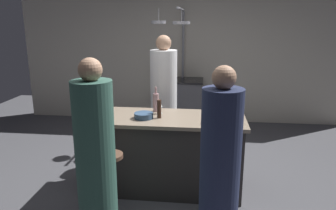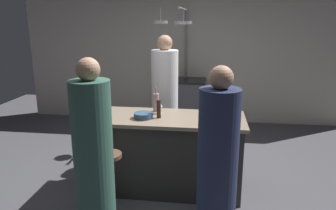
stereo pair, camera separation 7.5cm
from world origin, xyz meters
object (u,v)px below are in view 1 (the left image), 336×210
at_px(wine_glass_by_chef, 229,113).
at_px(mixing_bowl_steel, 211,120).
at_px(guest_left, 96,159).
at_px(stove_range, 182,102).
at_px(wine_glass_near_right_guest, 160,105).
at_px(bar_stool_right, 213,187).
at_px(guest_right, 220,167).
at_px(chef, 164,103).
at_px(wine_glass_near_left_guest, 214,105).
at_px(bar_stool_left, 111,182).
at_px(pepper_mill, 159,109).
at_px(wine_bottle_red, 224,103).
at_px(wine_bottle_rose, 156,102).
at_px(wine_bottle_white, 227,107).
at_px(mixing_bowl_blue, 144,116).

bearing_deg(wine_glass_by_chef, mixing_bowl_steel, -163.39).
bearing_deg(guest_left, stove_range, 81.30).
bearing_deg(wine_glass_near_right_guest, bar_stool_right, -49.67).
relative_size(guest_right, wine_glass_near_right_guest, 11.19).
height_order(chef, wine_glass_near_left_guest, chef).
xyz_separation_m(bar_stool_right, bar_stool_left, (-1.03, 0.00, 0.00)).
relative_size(pepper_mill, wine_bottle_red, 0.64).
bearing_deg(chef, wine_bottle_rose, -90.58).
relative_size(wine_bottle_white, wine_bottle_rose, 1.08).
bearing_deg(chef, pepper_mill, -85.83).
height_order(stove_range, bar_stool_left, stove_range).
distance_m(guest_right, pepper_mill, 1.15).
distance_m(wine_bottle_red, mixing_bowl_blue, 0.97).
bearing_deg(guest_right, wine_glass_near_right_guest, 121.55).
xyz_separation_m(wine_bottle_white, wine_glass_near_left_guest, (-0.15, 0.18, -0.02)).
relative_size(wine_glass_near_left_guest, mixing_bowl_blue, 0.68).
xyz_separation_m(bar_stool_right, wine_bottle_rose, (-0.69, 0.84, 0.64)).
bearing_deg(wine_bottle_white, guest_left, -140.96).
bearing_deg(wine_bottle_rose, guest_left, -107.31).
bearing_deg(wine_glass_near_left_guest, wine_bottle_red, 9.32).
bearing_deg(stove_range, chef, -95.48).
bearing_deg(bar_stool_right, wine_glass_by_chef, 72.46).
relative_size(stove_range, bar_stool_right, 1.31).
bearing_deg(mixing_bowl_steel, bar_stool_right, -86.24).
bearing_deg(guest_left, wine_bottle_red, 45.00).
bearing_deg(bar_stool_left, guest_right, -17.86).
bearing_deg(wine_bottle_red, wine_bottle_white, -83.82).
relative_size(stove_range, wine_bottle_rose, 2.93).
xyz_separation_m(bar_stool_left, wine_glass_near_right_guest, (0.40, 0.75, 0.63)).
bearing_deg(bar_stool_right, wine_bottle_red, 81.66).
bearing_deg(wine_bottle_white, bar_stool_left, -151.72).
xyz_separation_m(guest_left, wine_glass_near_right_guest, (0.43, 1.09, 0.23)).
bearing_deg(mixing_bowl_steel, pepper_mill, 167.74).
height_order(bar_stool_right, wine_bottle_white, wine_bottle_white).
relative_size(guest_right, wine_glass_near_left_guest, 11.19).
bearing_deg(bar_stool_right, stove_range, 99.93).
bearing_deg(guest_left, mixing_bowl_steel, 37.16).
bearing_deg(bar_stool_left, wine_bottle_rose, 67.75).
distance_m(guest_right, mixing_bowl_blue, 1.22).
distance_m(chef, wine_bottle_red, 1.08).
bearing_deg(bar_stool_right, guest_right, -83.96).
relative_size(wine_glass_by_chef, mixing_bowl_steel, 0.98).
height_order(pepper_mill, wine_glass_near_right_guest, pepper_mill).
relative_size(wine_bottle_red, mixing_bowl_blue, 1.53).
xyz_separation_m(bar_stool_right, wine_bottle_red, (0.12, 0.84, 0.65)).
bearing_deg(wine_bottle_white, wine_glass_near_right_guest, 171.83).
xyz_separation_m(mixing_bowl_steel, mixing_bowl_blue, (-0.76, 0.09, -0.00)).
xyz_separation_m(chef, mixing_bowl_steel, (0.66, -1.09, 0.11)).
distance_m(wine_bottle_white, mixing_bowl_steel, 0.28).
bearing_deg(wine_glass_by_chef, wine_glass_near_left_guest, 115.70).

